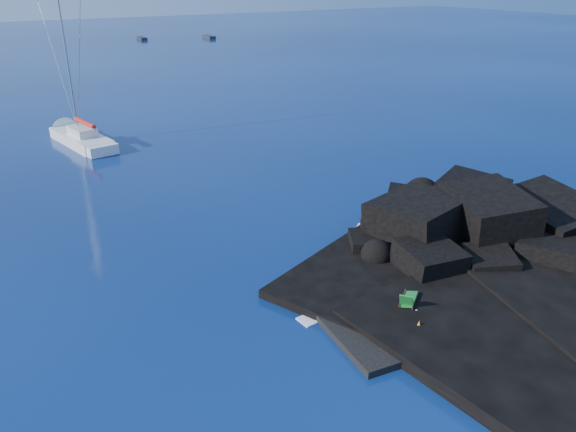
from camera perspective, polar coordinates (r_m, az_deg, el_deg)
name	(u,v)px	position (r m, az deg, el deg)	size (l,w,h in m)	color
ground	(339,352)	(24.94, 5.23, -13.64)	(400.00, 400.00, 0.00)	#04123B
headland	(491,254)	(34.76, 19.93, -3.62)	(24.00, 24.00, 3.60)	black
beach	(410,317)	(27.69, 12.31, -9.96)	(8.50, 6.00, 0.70)	black
surf_foam	(360,274)	(30.84, 7.36, -5.86)	(10.00, 8.00, 0.06)	white
sailboat	(82,144)	(57.35, -20.19, 6.88)	(2.85, 13.61, 14.26)	white
deck_chair	(409,295)	(27.53, 12.21, -7.85)	(1.71, 0.75, 1.18)	#186C28
towel	(413,319)	(26.82, 12.55, -10.23)	(2.13, 1.01, 0.06)	white
sunbather	(413,317)	(26.74, 12.58, -9.95)	(1.87, 0.46, 0.25)	#E7A779
marker_cone	(419,325)	(26.08, 13.15, -10.78)	(0.33, 0.33, 0.50)	orange
distant_boat_a	(142,40)	(147.22, -14.61, 16.95)	(1.47, 4.71, 0.63)	#232328
distant_boat_b	(209,38)	(147.23, -8.03, 17.44)	(1.60, 5.15, 0.69)	#26272B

